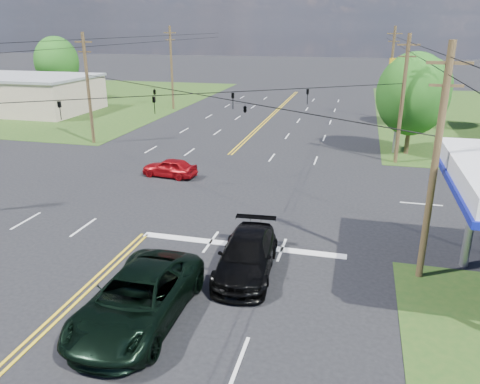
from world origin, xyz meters
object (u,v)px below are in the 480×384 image
(pole_se, at_px, (435,164))
(pickup_dkgreen, at_px, (138,299))
(tree_far_l, at_px, (57,62))
(suv_black, at_px, (247,255))
(pole_ne, at_px, (402,98))
(pole_left_far, at_px, (172,67))
(retail_nw, at_px, (25,95))
(tree_right_a, at_px, (413,94))
(tree_right_b, at_px, (427,86))
(pole_nw, at_px, (88,88))
(pole_right_far, at_px, (391,72))

(pole_se, relative_size, pickup_dkgreen, 1.45)
(tree_far_l, height_order, pickup_dkgreen, tree_far_l)
(tree_far_l, bearing_deg, suv_black, -48.25)
(pole_ne, distance_m, pole_left_far, 32.20)
(pole_left_far, distance_m, pickup_dkgreen, 45.90)
(retail_nw, bearing_deg, pole_left_far, 19.44)
(pole_left_far, bearing_deg, pickup_dkgreen, -69.51)
(retail_nw, xyz_separation_m, tree_right_a, (44.00, -10.00, 2.87))
(tree_right_a, height_order, tree_right_b, tree_right_a)
(retail_nw, relative_size, pole_left_far, 1.60)
(retail_nw, xyz_separation_m, pole_se, (43.00, -31.00, 2.92))
(pole_se, xyz_separation_m, pole_nw, (-26.00, 18.00, 0.00))
(pole_nw, distance_m, pole_left_far, 19.00)
(pole_left_far, xyz_separation_m, pickup_dkgreen, (16.00, -42.81, -4.26))
(pickup_dkgreen, bearing_deg, pole_se, 30.26)
(pole_left_far, bearing_deg, pole_right_far, 0.00)
(pole_nw, bearing_deg, tree_far_l, 129.56)
(pole_nw, distance_m, suv_black, 27.42)
(retail_nw, relative_size, tree_far_l, 1.83)
(tree_right_a, bearing_deg, pickup_dkgreen, -112.31)
(pole_se, relative_size, pole_left_far, 0.95)
(pole_right_far, distance_m, suv_black, 39.34)
(pole_right_far, relative_size, suv_black, 1.81)
(tree_right_a, relative_size, pickup_dkgreen, 1.24)
(pole_nw, height_order, tree_right_b, pole_nw)
(pole_ne, xyz_separation_m, tree_right_a, (1.00, 3.00, -0.05))
(pole_se, bearing_deg, pole_right_far, 90.00)
(pole_right_far, bearing_deg, pole_nw, -143.84)
(pole_left_far, height_order, pole_right_far, same)
(retail_nw, distance_m, tree_right_a, 45.21)
(pole_left_far, xyz_separation_m, tree_right_b, (29.50, -4.00, -0.95))
(pole_se, bearing_deg, retail_nw, 144.21)
(pole_ne, relative_size, tree_far_l, 1.09)
(pole_nw, distance_m, tree_far_l, 29.83)
(pole_ne, xyz_separation_m, pickup_dkgreen, (-10.00, -23.81, -4.00))
(pole_nw, relative_size, suv_black, 1.72)
(pole_nw, height_order, tree_far_l, pole_nw)
(retail_nw, height_order, pole_nw, pole_nw)
(tree_far_l, bearing_deg, pole_right_far, -5.08)
(pole_se, bearing_deg, pickup_dkgreen, -149.85)
(tree_right_a, height_order, pickup_dkgreen, tree_right_a)
(tree_far_l, height_order, suv_black, tree_far_l)
(pole_right_far, height_order, tree_far_l, pole_right_far)
(pole_nw, height_order, pole_right_far, pole_right_far)
(pole_ne, distance_m, tree_right_b, 15.42)
(tree_right_a, bearing_deg, pole_se, -92.73)
(pole_se, height_order, pickup_dkgreen, pole_se)
(suv_black, bearing_deg, pole_ne, 65.92)
(tree_right_b, bearing_deg, pole_left_far, 172.28)
(pole_se, distance_m, tree_right_a, 21.02)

